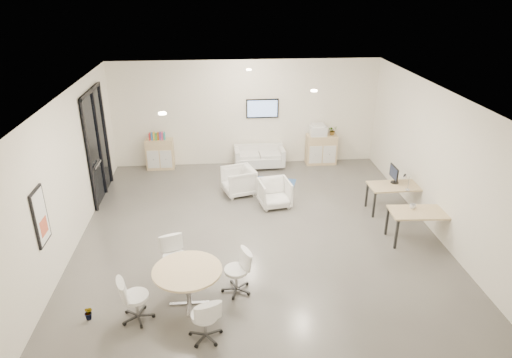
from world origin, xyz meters
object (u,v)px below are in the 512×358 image
object	(u,v)px
loveseat	(259,157)
armchair_right	(275,192)
desk_front	(422,214)
sideboard_left	(160,154)
desk_rear	(396,188)
round_table	(187,274)
armchair_left	(238,180)
sideboard_right	(321,149)

from	to	relation	value
loveseat	armchair_right	distance (m)	2.65
desk_front	sideboard_left	bearing A→B (deg)	145.76
desk_front	desk_rear	bearing A→B (deg)	94.78
loveseat	desk_front	size ratio (longest dim) A/B	1.08
desk_rear	round_table	size ratio (longest dim) A/B	1.12
loveseat	desk_rear	xyz separation A→B (m)	(3.10, -3.18, 0.32)
desk_front	armchair_left	bearing A→B (deg)	148.11
loveseat	sideboard_left	bearing A→B (deg)	175.45
loveseat	armchair_left	bearing A→B (deg)	-113.08
sideboard_right	armchair_right	bearing A→B (deg)	-122.91
round_table	desk_front	bearing A→B (deg)	19.65
sideboard_right	sideboard_left	bearing A→B (deg)	179.85
sideboard_right	round_table	size ratio (longest dim) A/B	0.77
sideboard_right	desk_rear	xyz separation A→B (m)	(1.15, -3.31, 0.17)
desk_front	round_table	xyz separation A→B (m)	(-4.97, -1.77, 0.02)
sideboard_left	desk_rear	distance (m)	6.95
sideboard_left	desk_front	size ratio (longest dim) A/B	0.66
armchair_right	desk_rear	xyz separation A→B (m)	(2.94, -0.53, 0.25)
sideboard_left	desk_front	world-z (taller)	sideboard_left
armchair_right	desk_rear	size ratio (longest dim) A/B	0.56
armchair_left	round_table	bearing A→B (deg)	-30.04
sideboard_left	armchair_right	size ratio (longest dim) A/B	1.20
sideboard_right	desk_rear	world-z (taller)	sideboard_right
sideboard_left	round_table	distance (m)	6.60
desk_front	armchair_right	bearing A→B (deg)	150.33
sideboard_right	desk_front	size ratio (longest dim) A/B	0.66
sideboard_right	armchair_right	world-z (taller)	sideboard_right
armchair_left	desk_rear	bearing A→B (deg)	54.74
armchair_left	round_table	xyz separation A→B (m)	(-1.11, -4.50, 0.25)
desk_rear	armchair_left	bearing A→B (deg)	159.55
sideboard_left	round_table	xyz separation A→B (m)	(1.18, -6.49, 0.20)
armchair_right	desk_rear	distance (m)	3.00
sideboard_left	desk_rear	xyz separation A→B (m)	(6.11, -3.32, 0.17)
sideboard_right	armchair_left	distance (m)	3.33
sideboard_left	sideboard_right	xyz separation A→B (m)	(4.96, -0.01, 0.01)
armchair_left	armchair_right	size ratio (longest dim) A/B	1.06
armchair_right	round_table	world-z (taller)	armchair_right
loveseat	desk_front	distance (m)	5.56
armchair_left	armchair_right	xyz separation A→B (m)	(0.88, -0.79, -0.02)
armchair_left	desk_rear	world-z (taller)	armchair_left
desk_rear	sideboard_right	bearing A→B (deg)	107.75
loveseat	armchair_left	xyz separation A→B (m)	(-0.72, -1.86, 0.10)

